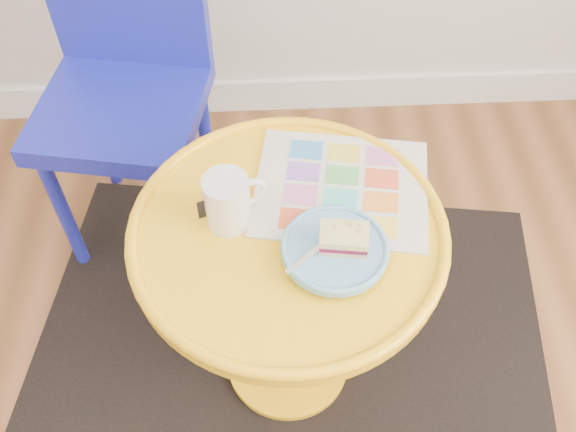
{
  "coord_description": "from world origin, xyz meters",
  "views": [
    {
      "loc": [
        0.43,
        0.31,
        1.51
      ],
      "look_at": [
        0.46,
        1.03,
        0.6
      ],
      "focal_mm": 40.0,
      "sensor_mm": 36.0,
      "label": 1
    }
  ],
  "objects_px": {
    "chair": "(124,74)",
    "side_table": "(288,276)",
    "newspaper": "(341,188)",
    "mug": "(228,200)",
    "plate": "(335,250)"
  },
  "relations": [
    {
      "from": "chair",
      "to": "side_table",
      "type": "bearing_deg",
      "value": -44.92
    },
    {
      "from": "side_table",
      "to": "newspaper",
      "type": "height_order",
      "value": "newspaper"
    },
    {
      "from": "mug",
      "to": "chair",
      "type": "bearing_deg",
      "value": 97.29
    },
    {
      "from": "mug",
      "to": "plate",
      "type": "height_order",
      "value": "mug"
    },
    {
      "from": "side_table",
      "to": "plate",
      "type": "height_order",
      "value": "plate"
    },
    {
      "from": "mug",
      "to": "side_table",
      "type": "bearing_deg",
      "value": -34.69
    },
    {
      "from": "newspaper",
      "to": "plate",
      "type": "xyz_separation_m",
      "value": [
        -0.03,
        -0.16,
        0.02
      ]
    },
    {
      "from": "chair",
      "to": "newspaper",
      "type": "height_order",
      "value": "chair"
    },
    {
      "from": "side_table",
      "to": "chair",
      "type": "xyz_separation_m",
      "value": [
        -0.37,
        0.54,
        0.1
      ]
    },
    {
      "from": "mug",
      "to": "plate",
      "type": "relative_size",
      "value": 0.62
    },
    {
      "from": "chair",
      "to": "mug",
      "type": "xyz_separation_m",
      "value": [
        0.27,
        -0.51,
        0.12
      ]
    },
    {
      "from": "newspaper",
      "to": "mug",
      "type": "height_order",
      "value": "mug"
    },
    {
      "from": "chair",
      "to": "mug",
      "type": "bearing_deg",
      "value": -52.07
    },
    {
      "from": "chair",
      "to": "mug",
      "type": "distance_m",
      "value": 0.59
    },
    {
      "from": "side_table",
      "to": "plate",
      "type": "relative_size",
      "value": 3.12
    }
  ]
}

